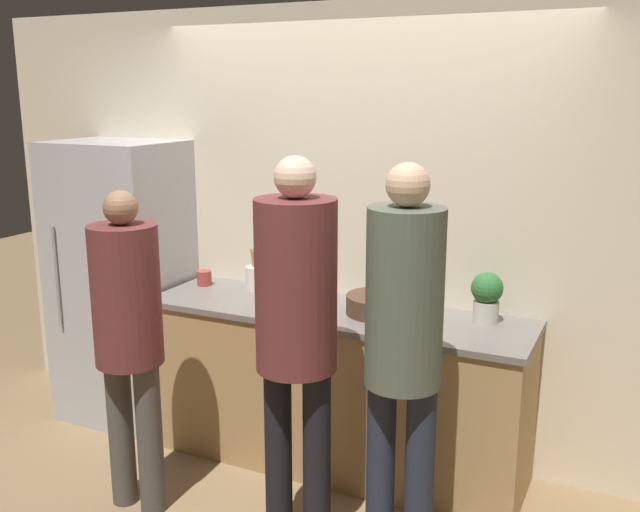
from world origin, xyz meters
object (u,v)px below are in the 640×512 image
bottle_clear (262,299)px  refrigerator (123,282)px  person_center (296,319)px  fruit_bowl (379,304)px  cup_red (204,278)px  potted_plant (487,295)px  person_left (128,327)px  utensil_crock (255,277)px  cup_blue (318,300)px  person_right (403,339)px

bottle_clear → refrigerator: bearing=171.0°
person_center → fruit_bowl: 0.81m
cup_red → potted_plant: 1.75m
person_left → potted_plant: 1.83m
bottle_clear → utensil_crock: bearing=126.1°
refrigerator → cup_blue: size_ratio=20.31×
fruit_bowl → utensil_crock: 0.87m
person_center → utensil_crock: person_center is taller
person_right → utensil_crock: bearing=144.9°
potted_plant → utensil_crock: bearing=178.6°
bottle_clear → person_center: bearing=-48.8°
refrigerator → potted_plant: (2.31, 0.12, 0.17)m
person_center → bottle_clear: 0.79m
refrigerator → person_center: 1.84m
refrigerator → cup_red: refrigerator is taller
fruit_bowl → bottle_clear: bearing=-161.1°
utensil_crock → person_center: bearing=-50.6°
refrigerator → cup_blue: refrigerator is taller
bottle_clear → cup_red: bearing=153.7°
refrigerator → person_right: (2.14, -0.72, 0.18)m
fruit_bowl → utensil_crock: bearing=171.4°
person_center → cup_red: bearing=141.4°
person_right → refrigerator: bearing=161.5°
cup_blue → potted_plant: size_ratio=0.33×
person_right → person_left: bearing=-174.3°
cup_blue → cup_red: (-0.85, 0.13, 0.00)m
fruit_bowl → cup_red: fruit_bowl is taller
utensil_crock → cup_blue: utensil_crock is taller
fruit_bowl → cup_red: (-1.19, 0.08, -0.01)m
refrigerator → bottle_clear: 1.16m
fruit_bowl → cup_blue: bearing=-171.9°
person_center → potted_plant: 1.11m
cup_blue → person_center: bearing=-71.7°
person_left → bottle_clear: person_left is taller
person_center → bottle_clear: size_ratio=11.49×
cup_blue → potted_plant: 0.92m
person_left → cup_red: 0.98m
cup_blue → potted_plant: (0.90, 0.14, 0.10)m
cup_blue → potted_plant: bearing=9.1°
fruit_bowl → cup_blue: (-0.35, -0.05, -0.01)m
person_center → person_right: size_ratio=1.01×
cup_red → fruit_bowl: bearing=-3.7°
person_right → cup_blue: person_right is taller
bottle_clear → cup_blue: bottle_clear is taller
cup_blue → potted_plant: potted_plant is taller
utensil_crock → bottle_clear: size_ratio=1.57×
fruit_bowl → bottle_clear: size_ratio=2.24×
fruit_bowl → person_left: bearing=-138.1°
person_center → fruit_bowl: size_ratio=5.14×
person_left → potted_plant: person_left is taller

